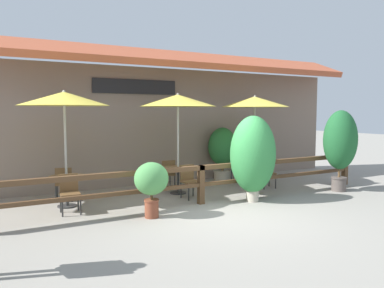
% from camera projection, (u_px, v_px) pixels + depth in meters
% --- Properties ---
extents(ground_plane, '(60.00, 60.00, 0.00)m').
position_uv_depth(ground_plane, '(225.00, 214.00, 8.25)').
color(ground_plane, gray).
extents(building_facade, '(14.28, 1.49, 4.23)m').
position_uv_depth(building_facade, '(152.00, 115.00, 11.65)').
color(building_facade, gray).
rests_on(building_facade, ground).
extents(patio_railing, '(10.40, 0.14, 0.95)m').
position_uv_depth(patio_railing, '(201.00, 176.00, 9.11)').
color(patio_railing, brown).
rests_on(patio_railing, ground).
extents(patio_umbrella_near, '(2.09, 2.09, 2.75)m').
position_uv_depth(patio_umbrella_near, '(64.00, 99.00, 8.68)').
color(patio_umbrella_near, '#B7B2A8').
rests_on(patio_umbrella_near, ground).
extents(dining_table_near, '(0.82, 0.82, 0.74)m').
position_uv_depth(dining_table_near, '(67.00, 182.00, 8.85)').
color(dining_table_near, olive).
rests_on(dining_table_near, ground).
extents(chair_near_streetside, '(0.45, 0.45, 0.86)m').
position_uv_depth(chair_near_streetside, '(70.00, 192.00, 8.30)').
color(chair_near_streetside, brown).
rests_on(chair_near_streetside, ground).
extents(chair_near_wallside, '(0.51, 0.51, 0.86)m').
position_uv_depth(chair_near_wallside, '(64.00, 182.00, 9.43)').
color(chair_near_wallside, brown).
rests_on(chair_near_wallside, ground).
extents(patio_umbrella_middle, '(2.09, 2.09, 2.75)m').
position_uv_depth(patio_umbrella_middle, '(178.00, 101.00, 10.12)').
color(patio_umbrella_middle, '#B7B2A8').
rests_on(patio_umbrella_middle, ground).
extents(dining_table_middle, '(0.82, 0.82, 0.74)m').
position_uv_depth(dining_table_middle, '(178.00, 173.00, 10.29)').
color(dining_table_middle, olive).
rests_on(dining_table_middle, ground).
extents(chair_middle_streetside, '(0.45, 0.45, 0.86)m').
position_uv_depth(chair_middle_streetside, '(190.00, 180.00, 9.76)').
color(chair_middle_streetside, brown).
rests_on(chair_middle_streetside, ground).
extents(chair_middle_wallside, '(0.45, 0.45, 0.86)m').
position_uv_depth(chair_middle_wallside, '(167.00, 173.00, 10.83)').
color(chair_middle_wallside, brown).
rests_on(chair_middle_wallside, ground).
extents(patio_umbrella_far, '(2.09, 2.09, 2.75)m').
position_uv_depth(patio_umbrella_far, '(255.00, 102.00, 11.49)').
color(patio_umbrella_far, '#B7B2A8').
rests_on(patio_umbrella_far, ground).
extents(dining_table_far, '(0.82, 0.82, 0.74)m').
position_uv_depth(dining_table_far, '(254.00, 165.00, 11.66)').
color(dining_table_far, olive).
rests_on(dining_table_far, ground).
extents(chair_far_streetside, '(0.49, 0.49, 0.86)m').
position_uv_depth(chair_far_streetside, '(266.00, 171.00, 11.12)').
color(chair_far_streetside, brown).
rests_on(chair_far_streetside, ground).
extents(chair_far_wallside, '(0.43, 0.43, 0.86)m').
position_uv_depth(chair_far_wallside, '(241.00, 166.00, 12.17)').
color(chair_far_wallside, brown).
rests_on(chair_far_wallside, ground).
extents(potted_plant_broad_leaf, '(0.99, 0.89, 2.30)m').
position_uv_depth(potted_plant_broad_leaf, '(340.00, 142.00, 10.55)').
color(potted_plant_broad_leaf, '#564C47').
rests_on(potted_plant_broad_leaf, ground).
extents(potted_plant_corner_fern, '(0.74, 0.66, 1.19)m').
position_uv_depth(potted_plant_corner_fern, '(151.00, 182.00, 7.92)').
color(potted_plant_corner_fern, brown).
rests_on(potted_plant_corner_fern, ground).
extents(potted_plant_entrance_palm, '(1.18, 1.06, 2.16)m').
position_uv_depth(potted_plant_entrance_palm, '(253.00, 155.00, 9.34)').
color(potted_plant_entrance_palm, '#B7AD99').
rests_on(potted_plant_entrance_palm, ground).
extents(potted_plant_small_flowering, '(0.96, 0.87, 1.74)m').
position_uv_depth(potted_plant_small_flowering, '(222.00, 149.00, 12.33)').
color(potted_plant_small_flowering, '#B7AD99').
rests_on(potted_plant_small_flowering, ground).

